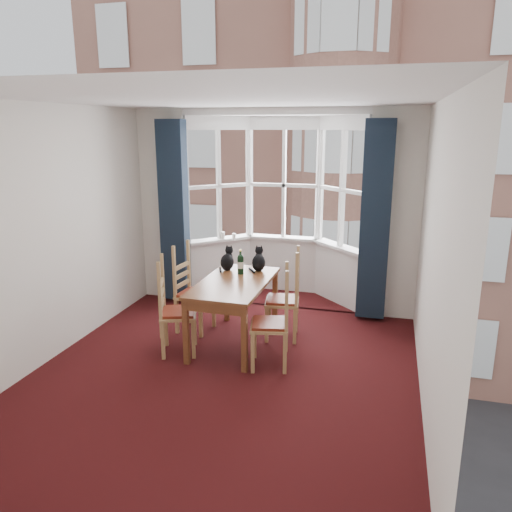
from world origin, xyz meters
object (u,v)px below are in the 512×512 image
at_px(wine_bottle, 241,263).
at_px(candle_short, 234,236).
at_px(cat_right, 259,261).
at_px(chair_right_near, 278,325).
at_px(cat_left, 227,261).
at_px(dining_table, 234,289).
at_px(candle_tall, 223,235).
at_px(chair_left_far, 189,294).
at_px(chair_right_far, 289,302).
at_px(chair_left_near, 170,314).

height_order(wine_bottle, candle_short, wine_bottle).
xyz_separation_m(cat_right, candle_short, (-0.73, 1.29, 0.01)).
distance_m(chair_right_near, cat_left, 1.30).
bearing_deg(candle_short, dining_table, -72.40).
xyz_separation_m(cat_right, candle_tall, (-0.91, 1.26, 0.02)).
relative_size(chair_left_far, chair_right_far, 1.00).
relative_size(candle_tall, candle_short, 1.25).
relative_size(dining_table, chair_left_near, 1.57).
xyz_separation_m(dining_table, chair_left_near, (-0.63, -0.43, -0.22)).
xyz_separation_m(chair_left_near, chair_right_far, (1.23, 0.76, 0.00)).
bearing_deg(chair_left_far, candle_tall, 91.79).
bearing_deg(chair_right_far, candle_short, 128.61).
distance_m(chair_right_near, candle_short, 2.58).
xyz_separation_m(chair_left_far, cat_right, (0.86, 0.25, 0.43)).
bearing_deg(chair_left_far, cat_left, 20.33).
height_order(chair_left_far, candle_short, candle_short).
distance_m(wine_bottle, candle_short, 1.59).
bearing_deg(chair_left_near, candle_short, 88.43).
distance_m(chair_left_far, candle_short, 1.61).
xyz_separation_m(wine_bottle, candle_short, (-0.56, 1.49, -0.00)).
bearing_deg(dining_table, chair_left_near, -145.77).
relative_size(cat_right, wine_bottle, 1.06).
relative_size(dining_table, cat_right, 4.50).
xyz_separation_m(chair_left_near, candle_short, (0.06, 2.23, 0.44)).
bearing_deg(cat_right, chair_left_near, -130.11).
distance_m(cat_left, cat_right, 0.40).
xyz_separation_m(chair_left_far, cat_left, (0.47, 0.17, 0.43)).
xyz_separation_m(wine_bottle, candle_tall, (-0.73, 1.46, 0.01)).
height_order(cat_left, candle_short, cat_left).
relative_size(cat_right, candle_short, 3.72).
relative_size(chair_left_far, chair_right_near, 1.00).
height_order(chair_right_far, wine_bottle, wine_bottle).
bearing_deg(cat_left, chair_right_far, -7.19).
distance_m(chair_right_far, candle_tall, 2.02).
height_order(dining_table, cat_right, cat_right).
bearing_deg(chair_left_near, cat_right, 49.89).
distance_m(cat_right, candle_tall, 1.55).
distance_m(cat_left, candle_tall, 1.43).
bearing_deg(candle_short, chair_left_far, -94.63).
bearing_deg(candle_tall, cat_left, -68.84).
height_order(cat_left, wine_bottle, cat_left).
xyz_separation_m(dining_table, chair_left_far, (-0.70, 0.26, -0.22)).
distance_m(chair_right_near, chair_right_far, 0.77).
bearing_deg(chair_right_far, chair_left_far, -176.94).
distance_m(chair_left_far, cat_right, 0.99).
bearing_deg(chair_left_near, wine_bottle, 50.33).
bearing_deg(wine_bottle, chair_left_near, -129.67).
relative_size(chair_left_far, cat_left, 2.89).
bearing_deg(chair_right_far, cat_right, 157.56).
bearing_deg(candle_tall, wine_bottle, -63.47).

